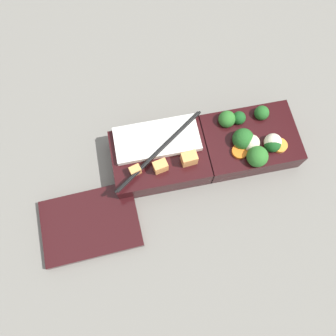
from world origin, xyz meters
TOP-DOWN VIEW (x-y plane):
  - ground_plane at (0.00, 0.00)m, footprint 3.00×3.00m
  - bento_tray_vegetable at (-0.09, -0.00)m, footprint 0.19×0.14m
  - bento_tray_rice at (0.10, -0.00)m, footprint 0.19×0.14m
  - bento_lid at (0.25, 0.10)m, footprint 0.19×0.14m

SIDE VIEW (x-z plane):
  - ground_plane at x=0.00m, z-range 0.00..0.00m
  - bento_lid at x=0.25m, z-range 0.00..0.02m
  - bento_tray_rice at x=0.10m, z-range -0.01..0.07m
  - bento_tray_vegetable at x=-0.09m, z-range -0.01..0.07m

